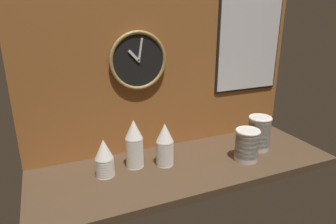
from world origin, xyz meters
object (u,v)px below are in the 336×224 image
(wall_clock, at_px, (138,61))
(menu_board, at_px, (249,45))
(cup_stack_center_left, at_px, (134,144))
(cup_stack_center, at_px, (165,144))
(bowl_stack_right, at_px, (247,144))
(bowl_stack_far_right, at_px, (259,132))
(cup_stack_left, at_px, (104,158))

(wall_clock, height_order, menu_board, menu_board)
(cup_stack_center_left, relative_size, cup_stack_center, 1.11)
(bowl_stack_right, relative_size, bowl_stack_far_right, 0.87)
(bowl_stack_right, xyz_separation_m, menu_board, (0.22, 0.34, 0.48))
(cup_stack_center_left, distance_m, wall_clock, 0.43)
(cup_stack_center, bearing_deg, menu_board, 17.95)
(cup_stack_center, distance_m, bowl_stack_right, 0.44)
(cup_stack_center, xyz_separation_m, bowl_stack_right, (0.43, -0.13, -0.02))
(bowl_stack_right, height_order, bowl_stack_far_right, bowl_stack_far_right)
(bowl_stack_right, bearing_deg, cup_stack_left, 169.35)
(cup_stack_center_left, height_order, wall_clock, wall_clock)
(bowl_stack_far_right, xyz_separation_m, wall_clock, (-0.64, 0.24, 0.42))
(cup_stack_left, distance_m, bowl_stack_right, 0.75)
(bowl_stack_far_right, xyz_separation_m, menu_board, (0.08, 0.25, 0.47))
(bowl_stack_far_right, bearing_deg, menu_board, 73.48)
(cup_stack_center_left, height_order, menu_board, menu_board)
(cup_stack_center_left, xyz_separation_m, bowl_stack_right, (0.58, -0.17, -0.04))
(cup_stack_left, height_order, cup_stack_center_left, cup_stack_center_left)
(cup_stack_center_left, height_order, bowl_stack_right, cup_stack_center_left)
(cup_stack_center, distance_m, menu_board, 0.82)
(cup_stack_left, distance_m, menu_board, 1.09)
(bowl_stack_right, relative_size, wall_clock, 0.56)
(cup_stack_left, distance_m, wall_clock, 0.53)
(cup_stack_center, bearing_deg, bowl_stack_far_right, -4.38)
(bowl_stack_far_right, bearing_deg, cup_stack_left, 176.32)
(cup_stack_center, bearing_deg, cup_stack_center_left, 163.74)
(bowl_stack_right, distance_m, wall_clock, 0.73)
(menu_board, bearing_deg, bowl_stack_far_right, -106.52)
(bowl_stack_right, distance_m, bowl_stack_far_right, 0.17)
(cup_stack_left, relative_size, bowl_stack_far_right, 0.95)
(bowl_stack_right, bearing_deg, cup_stack_center, 163.53)
(cup_stack_center_left, height_order, bowl_stack_far_right, cup_stack_center_left)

